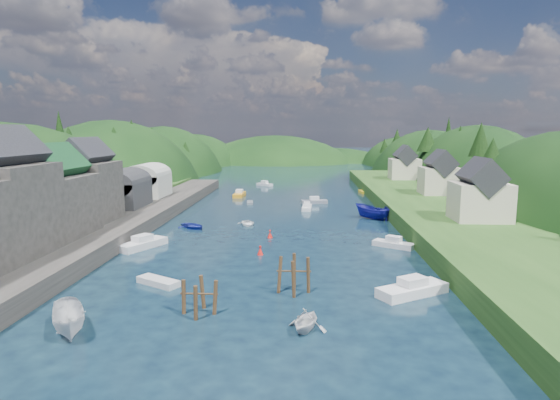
# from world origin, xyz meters

# --- Properties ---
(ground) EXTENTS (600.00, 600.00, 0.00)m
(ground) POSITION_xyz_m (0.00, 50.00, 0.00)
(ground) COLOR black
(ground) RESTS_ON ground
(hillside_left) EXTENTS (44.00, 245.56, 52.00)m
(hillside_left) POSITION_xyz_m (-45.00, 75.00, -8.03)
(hillside_left) COLOR black
(hillside_left) RESTS_ON ground
(hillside_right) EXTENTS (36.00, 245.56, 48.00)m
(hillside_right) POSITION_xyz_m (45.00, 75.00, -7.41)
(hillside_right) COLOR black
(hillside_right) RESTS_ON ground
(far_hills) EXTENTS (103.00, 68.00, 44.00)m
(far_hills) POSITION_xyz_m (1.22, 174.01, -10.80)
(far_hills) COLOR black
(far_hills) RESTS_ON ground
(hill_trees) EXTENTS (91.23, 149.65, 12.76)m
(hill_trees) POSITION_xyz_m (1.09, 65.09, 11.02)
(hill_trees) COLOR black
(hill_trees) RESTS_ON ground
(quay_left) EXTENTS (12.00, 110.00, 2.00)m
(quay_left) POSITION_xyz_m (-24.00, 20.00, 1.00)
(quay_left) COLOR #2D2B28
(quay_left) RESTS_ON ground
(terrace_left_grass) EXTENTS (12.00, 110.00, 2.50)m
(terrace_left_grass) POSITION_xyz_m (-31.00, 20.00, 1.25)
(terrace_left_grass) COLOR #234719
(terrace_left_grass) RESTS_ON ground
(quayside_buildings) EXTENTS (8.00, 35.84, 12.90)m
(quayside_buildings) POSITION_xyz_m (-26.00, 6.39, 7.09)
(quayside_buildings) COLOR #2D2B28
(quayside_buildings) RESTS_ON quay_left
(boat_sheds) EXTENTS (7.00, 21.00, 7.50)m
(boat_sheds) POSITION_xyz_m (-26.00, 39.00, 5.27)
(boat_sheds) COLOR #2D2D30
(boat_sheds) RESTS_ON quay_left
(terrace_right) EXTENTS (16.00, 120.00, 2.40)m
(terrace_right) POSITION_xyz_m (25.00, 40.00, 1.20)
(terrace_right) COLOR #234719
(terrace_right) RESTS_ON ground
(right_bank_cottages) EXTENTS (9.00, 59.24, 8.41)m
(right_bank_cottages) POSITION_xyz_m (28.00, 48.33, 5.84)
(right_bank_cottages) COLOR beige
(right_bank_cottages) RESTS_ON terrace_right
(piling_cluster_near) EXTENTS (2.97, 2.79, 3.37)m
(piling_cluster_near) POSITION_xyz_m (-4.47, -6.20, 1.12)
(piling_cluster_near) COLOR #382314
(piling_cluster_near) RESTS_ON ground
(piling_cluster_far) EXTENTS (3.06, 2.87, 3.89)m
(piling_cluster_far) POSITION_xyz_m (2.80, -0.89, 1.38)
(piling_cluster_far) COLOR #382314
(piling_cluster_far) RESTS_ON ground
(channel_buoy_near) EXTENTS (0.70, 0.70, 1.10)m
(channel_buoy_near) POSITION_xyz_m (-1.41, 11.65, 0.48)
(channel_buoy_near) COLOR red
(channel_buoy_near) RESTS_ON ground
(channel_buoy_far) EXTENTS (0.70, 0.70, 1.10)m
(channel_buoy_far) POSITION_xyz_m (-0.93, 20.38, 0.48)
(channel_buoy_far) COLOR red
(channel_buoy_far) RESTS_ON ground
(moored_boats) EXTENTS (36.52, 94.69, 2.49)m
(moored_boats) POSITION_xyz_m (0.30, 21.10, 0.69)
(moored_boats) COLOR navy
(moored_boats) RESTS_ON ground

